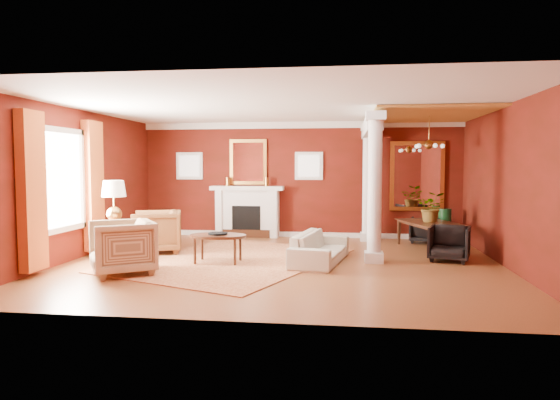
# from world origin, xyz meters

# --- Properties ---
(ground) EXTENTS (8.00, 8.00, 0.00)m
(ground) POSITION_xyz_m (0.00, 0.00, 0.00)
(ground) COLOR brown
(ground) RESTS_ON ground
(room_shell) EXTENTS (8.04, 7.04, 2.92)m
(room_shell) POSITION_xyz_m (0.00, 0.00, 2.02)
(room_shell) COLOR #5F130D
(room_shell) RESTS_ON ground
(fireplace) EXTENTS (1.85, 0.42, 1.29)m
(fireplace) POSITION_xyz_m (-1.30, 3.32, 0.65)
(fireplace) COLOR white
(fireplace) RESTS_ON ground
(overmantel_mirror) EXTENTS (0.95, 0.07, 1.15)m
(overmantel_mirror) POSITION_xyz_m (-1.30, 3.45, 1.90)
(overmantel_mirror) COLOR gold
(overmantel_mirror) RESTS_ON fireplace
(flank_window_left) EXTENTS (0.70, 0.07, 0.70)m
(flank_window_left) POSITION_xyz_m (-2.85, 3.46, 1.80)
(flank_window_left) COLOR white
(flank_window_left) RESTS_ON room_shell
(flank_window_right) EXTENTS (0.70, 0.07, 0.70)m
(flank_window_right) POSITION_xyz_m (0.25, 3.46, 1.80)
(flank_window_right) COLOR white
(flank_window_right) RESTS_ON room_shell
(left_window) EXTENTS (0.21, 2.55, 2.60)m
(left_window) POSITION_xyz_m (-3.89, -0.60, 1.42)
(left_window) COLOR white
(left_window) RESTS_ON room_shell
(column_front) EXTENTS (0.36, 0.36, 2.80)m
(column_front) POSITION_xyz_m (1.70, 0.30, 1.43)
(column_front) COLOR white
(column_front) RESTS_ON ground
(column_back) EXTENTS (0.36, 0.36, 2.80)m
(column_back) POSITION_xyz_m (1.70, 3.00, 1.43)
(column_back) COLOR white
(column_back) RESTS_ON ground
(header_beam) EXTENTS (0.30, 3.20, 0.32)m
(header_beam) POSITION_xyz_m (1.70, 1.90, 2.62)
(header_beam) COLOR white
(header_beam) RESTS_ON column_front
(amber_ceiling) EXTENTS (2.30, 3.40, 0.04)m
(amber_ceiling) POSITION_xyz_m (2.85, 1.75, 2.87)
(amber_ceiling) COLOR #C58939
(amber_ceiling) RESTS_ON room_shell
(dining_mirror) EXTENTS (1.30, 0.07, 1.70)m
(dining_mirror) POSITION_xyz_m (2.90, 3.45, 1.55)
(dining_mirror) COLOR gold
(dining_mirror) RESTS_ON room_shell
(chandelier) EXTENTS (0.60, 0.62, 0.75)m
(chandelier) POSITION_xyz_m (2.90, 1.80, 2.25)
(chandelier) COLOR #A67634
(chandelier) RESTS_ON room_shell
(crown_trim) EXTENTS (8.00, 0.08, 0.16)m
(crown_trim) POSITION_xyz_m (0.00, 3.46, 2.82)
(crown_trim) COLOR white
(crown_trim) RESTS_ON room_shell
(base_trim) EXTENTS (8.00, 0.08, 0.12)m
(base_trim) POSITION_xyz_m (0.00, 3.46, 0.06)
(base_trim) COLOR white
(base_trim) RESTS_ON ground
(rug) EXTENTS (4.65, 5.27, 0.02)m
(rug) POSITION_xyz_m (-0.97, 0.15, 0.01)
(rug) COLOR maroon
(rug) RESTS_ON ground
(sofa) EXTENTS (0.89, 1.99, 0.75)m
(sofa) POSITION_xyz_m (0.70, 0.16, 0.38)
(sofa) COLOR beige
(sofa) RESTS_ON ground
(armchair_leopard) EXTENTS (1.13, 1.17, 0.97)m
(armchair_leopard) POSITION_xyz_m (-2.71, 0.78, 0.49)
(armchair_leopard) COLOR black
(armchair_leopard) RESTS_ON ground
(armchair_stripe) EXTENTS (1.29, 1.31, 1.00)m
(armchair_stripe) POSITION_xyz_m (-2.52, -1.26, 0.50)
(armchair_stripe) COLOR tan
(armchair_stripe) RESTS_ON ground
(coffee_table) EXTENTS (1.06, 1.06, 0.54)m
(coffee_table) POSITION_xyz_m (-1.17, -0.14, 0.49)
(coffee_table) COLOR black
(coffee_table) RESTS_ON ground
(coffee_book) EXTENTS (0.16, 0.08, 0.23)m
(coffee_book) POSITION_xyz_m (-1.20, -0.08, 0.65)
(coffee_book) COLOR black
(coffee_book) RESTS_ON coffee_table
(side_table) EXTENTS (0.61, 0.61, 1.53)m
(side_table) POSITION_xyz_m (-3.17, -0.18, 1.03)
(side_table) COLOR black
(side_table) RESTS_ON ground
(dining_table) EXTENTS (1.07, 1.78, 0.94)m
(dining_table) POSITION_xyz_m (3.02, 1.96, 0.47)
(dining_table) COLOR black
(dining_table) RESTS_ON ground
(dining_chair_near) EXTENTS (0.88, 0.85, 0.74)m
(dining_chair_near) POSITION_xyz_m (3.12, 0.63, 0.37)
(dining_chair_near) COLOR black
(dining_chair_near) RESTS_ON ground
(dining_chair_far) EXTENTS (0.77, 0.74, 0.66)m
(dining_chair_far) POSITION_xyz_m (3.01, 2.87, 0.33)
(dining_chair_far) COLOR black
(dining_chair_far) RESTS_ON ground
(green_urn) EXTENTS (0.34, 0.34, 0.81)m
(green_urn) POSITION_xyz_m (3.49, 3.00, 0.32)
(green_urn) COLOR #123A1A
(green_urn) RESTS_ON ground
(potted_plant) EXTENTS (0.68, 0.73, 0.51)m
(potted_plant) POSITION_xyz_m (3.00, 1.93, 1.19)
(potted_plant) COLOR #26591E
(potted_plant) RESTS_ON dining_table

